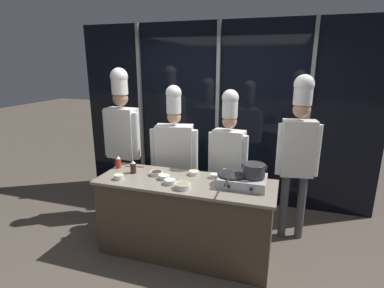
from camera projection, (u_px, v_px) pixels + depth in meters
ground_plane at (185, 251)px, 3.48m from camera, size 24.00×24.00×0.00m
window_wall_back at (218, 115)px, 4.54m from camera, size 4.51×0.09×2.70m
demo_counter at (185, 217)px, 3.36m from camera, size 1.94×0.68×0.88m
portable_stove at (243, 181)px, 3.11m from camera, size 0.48×0.37×0.11m
frying_pan at (232, 173)px, 3.11m from camera, size 0.32×0.55×0.04m
stock_pot at (254, 170)px, 3.04m from camera, size 0.26×0.23×0.14m
squeeze_bottle_chili at (118, 162)px, 3.62m from camera, size 0.06×0.06×0.15m
squeeze_bottle_soy at (133, 167)px, 3.46m from camera, size 0.07×0.07×0.15m
prep_bowl_mushrooms at (183, 186)px, 3.04m from camera, size 0.17×0.17×0.06m
prep_bowl_rice at (164, 177)px, 3.29m from camera, size 0.13×0.13×0.05m
prep_bowl_noodles at (119, 177)px, 3.28m from camera, size 0.11×0.11×0.05m
prep_bowl_bean_sprouts at (214, 176)px, 3.32m from camera, size 0.10×0.10×0.05m
prep_bowl_ginger at (194, 173)px, 3.41m from camera, size 0.12×0.12×0.05m
prep_bowl_onion at (170, 181)px, 3.15m from camera, size 0.13×0.13×0.05m
prep_bowl_soy_glaze at (157, 173)px, 3.40m from camera, size 0.15×0.15×0.04m
serving_spoon_slotted at (139, 166)px, 3.68m from camera, size 0.25×0.10×0.02m
chef_head at (122, 131)px, 4.06m from camera, size 0.55×0.25×2.06m
chef_sous at (174, 149)px, 3.92m from camera, size 0.62×0.34×1.85m
chef_line at (228, 152)px, 3.67m from camera, size 0.50×0.25×1.82m
chef_pastry at (298, 143)px, 3.46m from camera, size 0.48×0.25×2.00m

